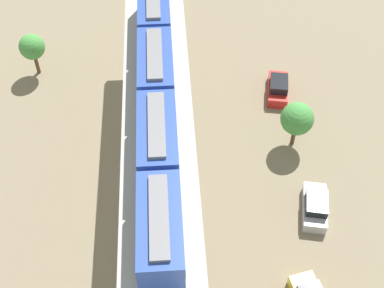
# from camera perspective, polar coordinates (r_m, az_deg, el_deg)

# --- Properties ---
(ground_plane) EXTENTS (120.00, 120.00, 0.00)m
(ground_plane) POSITION_cam_1_polar(r_m,az_deg,el_deg) (44.12, -3.17, -5.14)
(ground_plane) COLOR #84755B
(viaduct) EXTENTS (5.20, 35.80, 7.72)m
(viaduct) POSITION_cam_1_polar(r_m,az_deg,el_deg) (39.37, -3.53, -0.06)
(viaduct) COLOR #B7B2AA
(viaduct) RESTS_ON ground
(train) EXTENTS (2.64, 27.45, 3.24)m
(train) POSITION_cam_1_polar(r_m,az_deg,el_deg) (37.74, -3.80, 4.38)
(train) COLOR #2D4CA5
(train) RESTS_ON viaduct
(parked_car_silver) EXTENTS (2.58, 4.47, 1.76)m
(parked_car_silver) POSITION_cam_1_polar(r_m,az_deg,el_deg) (43.46, 13.00, -6.50)
(parked_car_silver) COLOR #B2B5BA
(parked_car_silver) RESTS_ON ground
(parked_car_red) EXTENTS (2.51, 4.45, 1.76)m
(parked_car_red) POSITION_cam_1_polar(r_m,az_deg,el_deg) (51.79, 9.17, 5.93)
(parked_car_red) COLOR red
(parked_car_red) RESTS_ON ground
(tree_near_viaduct) EXTENTS (2.47, 2.47, 4.46)m
(tree_near_viaduct) POSITION_cam_1_polar(r_m,az_deg,el_deg) (54.03, -16.71, 9.88)
(tree_near_viaduct) COLOR brown
(tree_near_viaduct) RESTS_ON ground
(tree_mid_lot) EXTENTS (2.85, 2.85, 4.57)m
(tree_mid_lot) POSITION_cam_1_polar(r_m,az_deg,el_deg) (45.88, 11.16, 2.64)
(tree_mid_lot) COLOR brown
(tree_mid_lot) RESTS_ON ground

